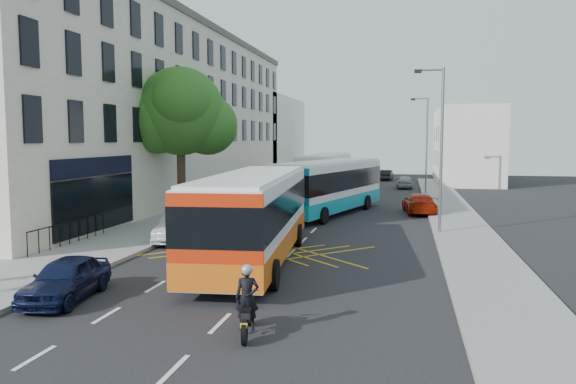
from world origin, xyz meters
The scene contains 20 objects.
ground centered at (0.00, 0.00, 0.00)m, with size 120.00×120.00×0.00m, color black.
pavement_left centered at (-8.50, 15.00, 0.07)m, with size 5.00×70.00×0.15m, color gray.
pavement_right centered at (7.50, 15.00, 0.07)m, with size 3.00×70.00×0.15m, color gray.
terrace_main centered at (-14.00, 24.49, 6.76)m, with size 8.30×45.00×13.50m.
terrace_far centered at (-14.00, 55.00, 5.00)m, with size 8.00×20.00×10.00m, color silver.
building_right centered at (11.00, 48.00, 4.00)m, with size 6.00×18.00×8.00m, color silver.
street_tree centered at (-8.51, 14.97, 6.29)m, with size 6.30×5.70×8.80m.
lamp_near centered at (6.20, 12.00, 4.62)m, with size 1.45×0.15×8.00m.
lamp_far centered at (6.20, 32.00, 4.62)m, with size 1.45×0.15×8.00m.
railings centered at (-9.70, 5.30, 0.72)m, with size 0.08×5.60×1.14m, color black, non-canonical shape.
bus_near centered at (-1.09, 4.26, 1.79)m, with size 3.80×12.29×3.40m.
bus_mid centered at (-0.07, 18.37, 1.77)m, with size 5.82×12.25×3.36m.
bus_far centered at (-2.08, 30.86, 1.80)m, with size 3.30×12.23×3.42m.
motorbike centered at (0.92, -3.68, 0.82)m, with size 0.69×1.95×1.75m.
parked_car_blue centered at (-5.13, -1.90, 0.63)m, with size 1.49×3.71×1.26m, color black.
parked_car_silver centered at (-5.60, 7.59, 0.65)m, with size 1.38×3.95×1.30m, color #AEB0B6.
red_hatchback centered at (5.50, 19.87, 0.64)m, with size 1.81×4.44×1.29m, color #AA1D07.
distant_car_grey centered at (-1.62, 43.68, 0.74)m, with size 2.46×5.35×1.49m, color #43464B.
distant_car_silver centered at (4.52, 38.18, 0.63)m, with size 1.49×3.69×1.26m, color #97999E.
distant_car_dark centered at (2.50, 48.38, 0.59)m, with size 1.25×3.59×1.18m, color black.
Camera 1 is at (4.59, -16.39, 4.74)m, focal length 35.00 mm.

